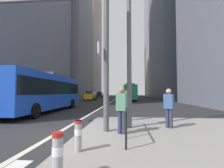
{
  "coord_description": "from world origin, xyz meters",
  "views": [
    {
      "loc": [
        2.84,
        -6.35,
        1.66
      ],
      "look_at": [
        -0.63,
        31.92,
        3.62
      ],
      "focal_mm": 26.9,
      "sensor_mm": 36.0,
      "label": 1
    }
  ],
  "objects_px": {
    "street_lamp_post": "(129,12)",
    "bollard_right": "(78,134)",
    "car_receding_near": "(130,94)",
    "car_receding_far": "(130,95)",
    "car_oncoming_mid": "(100,94)",
    "pedestrian_walking": "(169,106)",
    "traffic_signal_gantry": "(61,33)",
    "bollard_left": "(58,154)",
    "city_bus_red_receding": "(130,92)",
    "car_oncoming_far": "(90,96)",
    "city_bus_blue_oncoming": "(45,90)",
    "pedestrian_far": "(127,104)",
    "pedestrian_waiting": "(122,108)"
  },
  "relations": [
    {
      "from": "street_lamp_post",
      "to": "bollard_right",
      "type": "relative_size",
      "value": 10.1
    },
    {
      "from": "car_receding_near",
      "to": "car_receding_far",
      "type": "relative_size",
      "value": 1.05
    },
    {
      "from": "car_oncoming_mid",
      "to": "bollard_right",
      "type": "relative_size",
      "value": 5.4
    },
    {
      "from": "street_lamp_post",
      "to": "pedestrian_walking",
      "type": "distance_m",
      "value": 4.53
    },
    {
      "from": "street_lamp_post",
      "to": "traffic_signal_gantry",
      "type": "bearing_deg",
      "value": -163.74
    },
    {
      "from": "bollard_left",
      "to": "pedestrian_walking",
      "type": "xyz_separation_m",
      "value": [
        2.96,
        4.59,
        0.46
      ]
    },
    {
      "from": "pedestrian_walking",
      "to": "car_receding_near",
      "type": "bearing_deg",
      "value": 91.09
    },
    {
      "from": "car_receding_far",
      "to": "traffic_signal_gantry",
      "type": "bearing_deg",
      "value": -94.35
    },
    {
      "from": "street_lamp_post",
      "to": "car_oncoming_mid",
      "type": "bearing_deg",
      "value": 100.67
    },
    {
      "from": "car_oncoming_mid",
      "to": "street_lamp_post",
      "type": "bearing_deg",
      "value": -79.33
    },
    {
      "from": "car_oncoming_mid",
      "to": "bollard_left",
      "type": "distance_m",
      "value": 58.94
    },
    {
      "from": "traffic_signal_gantry",
      "to": "bollard_right",
      "type": "xyz_separation_m",
      "value": [
        1.43,
        -2.29,
        -3.49
      ]
    },
    {
      "from": "city_bus_red_receding",
      "to": "car_oncoming_far",
      "type": "distance_m",
      "value": 8.4
    },
    {
      "from": "city_bus_red_receding",
      "to": "car_oncoming_mid",
      "type": "xyz_separation_m",
      "value": [
        -10.58,
        25.73,
        -0.85
      ]
    },
    {
      "from": "car_receding_near",
      "to": "car_receding_far",
      "type": "distance_m",
      "value": 6.62
    },
    {
      "from": "city_bus_blue_oncoming",
      "to": "pedestrian_far",
      "type": "bearing_deg",
      "value": -33.67
    },
    {
      "from": "car_receding_far",
      "to": "pedestrian_walking",
      "type": "relative_size",
      "value": 2.41
    },
    {
      "from": "pedestrian_far",
      "to": "city_bus_red_receding",
      "type": "bearing_deg",
      "value": 88.73
    },
    {
      "from": "car_oncoming_mid",
      "to": "traffic_signal_gantry",
      "type": "xyz_separation_m",
      "value": [
        7.34,
        -54.52,
        3.1
      ]
    },
    {
      "from": "car_oncoming_mid",
      "to": "car_receding_near",
      "type": "height_order",
      "value": "same"
    },
    {
      "from": "car_oncoming_mid",
      "to": "bollard_left",
      "type": "bearing_deg",
      "value": -81.37
    },
    {
      "from": "car_oncoming_far",
      "to": "street_lamp_post",
      "type": "xyz_separation_m",
      "value": [
        7.9,
        -27.78,
        4.29
      ]
    },
    {
      "from": "city_bus_blue_oncoming",
      "to": "bollard_left",
      "type": "xyz_separation_m",
      "value": [
        5.83,
        -10.94,
        -1.22
      ]
    },
    {
      "from": "traffic_signal_gantry",
      "to": "pedestrian_far",
      "type": "relative_size",
      "value": 3.72
    },
    {
      "from": "car_receding_near",
      "to": "pedestrian_walking",
      "type": "height_order",
      "value": "car_receding_near"
    },
    {
      "from": "pedestrian_far",
      "to": "pedestrian_waiting",
      "type": "bearing_deg",
      "value": -93.37
    },
    {
      "from": "car_oncoming_mid",
      "to": "pedestrian_waiting",
      "type": "xyz_separation_m",
      "value": [
        9.82,
        -54.88,
        0.12
      ]
    },
    {
      "from": "pedestrian_far",
      "to": "city_bus_blue_oncoming",
      "type": "bearing_deg",
      "value": 146.33
    },
    {
      "from": "traffic_signal_gantry",
      "to": "street_lamp_post",
      "type": "xyz_separation_m",
      "value": [
        2.78,
        0.81,
        1.2
      ]
    },
    {
      "from": "car_oncoming_mid",
      "to": "pedestrian_far",
      "type": "xyz_separation_m",
      "value": [
        9.99,
        -51.99,
        0.05
      ]
    },
    {
      "from": "bollard_right",
      "to": "car_oncoming_mid",
      "type": "bearing_deg",
      "value": 98.77
    },
    {
      "from": "car_receding_near",
      "to": "bollard_right",
      "type": "relative_size",
      "value": 5.36
    },
    {
      "from": "car_receding_near",
      "to": "pedestrian_far",
      "type": "distance_m",
      "value": 49.35
    },
    {
      "from": "street_lamp_post",
      "to": "bollard_left",
      "type": "relative_size",
      "value": 9.66
    },
    {
      "from": "traffic_signal_gantry",
      "to": "pedestrian_walking",
      "type": "height_order",
      "value": "traffic_signal_gantry"
    },
    {
      "from": "car_oncoming_mid",
      "to": "pedestrian_waiting",
      "type": "bearing_deg",
      "value": -79.85
    },
    {
      "from": "car_oncoming_far",
      "to": "bollard_right",
      "type": "relative_size",
      "value": 5.44
    },
    {
      "from": "car_oncoming_mid",
      "to": "traffic_signal_gantry",
      "type": "relative_size",
      "value": 0.71
    },
    {
      "from": "car_receding_far",
      "to": "pedestrian_far",
      "type": "height_order",
      "value": "car_receding_far"
    },
    {
      "from": "car_receding_far",
      "to": "pedestrian_waiting",
      "type": "distance_m",
      "value": 45.63
    },
    {
      "from": "city_bus_red_receding",
      "to": "pedestrian_waiting",
      "type": "xyz_separation_m",
      "value": [
        -0.75,
        -29.15,
        -0.73
      ]
    },
    {
      "from": "car_oncoming_mid",
      "to": "car_receding_far",
      "type": "distance_m",
      "value": 14.21
    },
    {
      "from": "city_bus_blue_oncoming",
      "to": "bollard_right",
      "type": "bearing_deg",
      "value": -58.76
    },
    {
      "from": "car_receding_far",
      "to": "street_lamp_post",
      "type": "relative_size",
      "value": 0.5
    },
    {
      "from": "bollard_left",
      "to": "pedestrian_far",
      "type": "xyz_separation_m",
      "value": [
        1.15,
        6.29,
        0.43
      ]
    },
    {
      "from": "city_bus_blue_oncoming",
      "to": "car_receding_near",
      "type": "relative_size",
      "value": 2.61
    },
    {
      "from": "bollard_right",
      "to": "car_oncoming_far",
      "type": "bearing_deg",
      "value": 101.96
    },
    {
      "from": "city_bus_red_receding",
      "to": "bollard_left",
      "type": "height_order",
      "value": "city_bus_red_receding"
    },
    {
      "from": "car_receding_near",
      "to": "city_bus_blue_oncoming",
      "type": "bearing_deg",
      "value": -99.92
    },
    {
      "from": "car_oncoming_mid",
      "to": "car_receding_far",
      "type": "relative_size",
      "value": 1.06
    }
  ]
}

